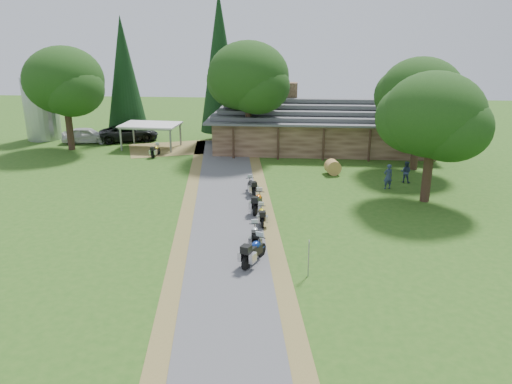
# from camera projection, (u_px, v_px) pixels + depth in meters

# --- Properties ---
(ground) EXTENTS (120.00, 120.00, 0.00)m
(ground) POSITION_uv_depth(u_px,v_px,m) (226.00, 251.00, 26.34)
(ground) COLOR #295417
(ground) RESTS_ON ground
(driveway) EXTENTS (51.95, 51.95, 0.00)m
(driveway) POSITION_uv_depth(u_px,v_px,m) (227.00, 223.00, 30.16)
(driveway) COLOR #4F5052
(driveway) RESTS_ON ground
(lodge) EXTENTS (21.40, 9.40, 4.90)m
(lodge) POSITION_uv_depth(u_px,v_px,m) (322.00, 124.00, 47.83)
(lodge) COLOR brown
(lodge) RESTS_ON ground
(silo) EXTENTS (3.81, 3.81, 6.97)m
(silo) POSITION_uv_depth(u_px,v_px,m) (41.00, 106.00, 51.71)
(silo) COLOR gray
(silo) RESTS_ON ground
(carport) EXTENTS (5.73, 4.05, 2.37)m
(carport) POSITION_uv_depth(u_px,v_px,m) (151.00, 136.00, 48.53)
(carport) COLOR silver
(carport) RESTS_ON ground
(car_white_sedan) EXTENTS (3.59, 6.47, 2.04)m
(car_white_sedan) POSITION_uv_depth(u_px,v_px,m) (87.00, 133.00, 50.65)
(car_white_sedan) COLOR silver
(car_white_sedan) RESTS_ON ground
(car_dark_suv) EXTENTS (4.94, 7.01, 2.47)m
(car_dark_suv) POSITION_uv_depth(u_px,v_px,m) (129.00, 129.00, 51.52)
(car_dark_suv) COLOR black
(car_dark_suv) RESTS_ON ground
(motorcycle_row_a) EXTENTS (1.45, 2.22, 1.45)m
(motorcycle_row_a) POSITION_uv_depth(u_px,v_px,m) (254.00, 250.00, 24.85)
(motorcycle_row_a) COLOR navy
(motorcycle_row_a) RESTS_ON ground
(motorcycle_row_b) EXTENTS (0.81, 1.94, 1.29)m
(motorcycle_row_b) POSITION_uv_depth(u_px,v_px,m) (255.00, 234.00, 26.87)
(motorcycle_row_b) COLOR #A2A5A9
(motorcycle_row_b) RESTS_ON ground
(motorcycle_row_c) EXTENTS (0.79, 1.78, 1.18)m
(motorcycle_row_c) POSITION_uv_depth(u_px,v_px,m) (262.00, 214.00, 29.88)
(motorcycle_row_c) COLOR gold
(motorcycle_row_c) RESTS_ON ground
(motorcycle_row_d) EXTENTS (0.91, 2.11, 1.40)m
(motorcycle_row_d) POSITION_uv_depth(u_px,v_px,m) (258.00, 201.00, 31.89)
(motorcycle_row_d) COLOR #D35F0C
(motorcycle_row_d) RESTS_ON ground
(motorcycle_row_e) EXTENTS (1.13, 1.92, 1.25)m
(motorcycle_row_e) POSITION_uv_depth(u_px,v_px,m) (252.00, 185.00, 35.26)
(motorcycle_row_e) COLOR black
(motorcycle_row_e) RESTS_ON ground
(motorcycle_carport_a) EXTENTS (0.77, 1.74, 1.15)m
(motorcycle_carport_a) POSITION_uv_depth(u_px,v_px,m) (156.00, 150.00, 45.58)
(motorcycle_carport_a) COLOR gold
(motorcycle_carport_a) RESTS_ON ground
(person_a) EXTENTS (0.72, 0.61, 2.17)m
(person_a) POSITION_uv_depth(u_px,v_px,m) (388.00, 174.00, 36.23)
(person_a) COLOR #2B3855
(person_a) RESTS_ON ground
(person_b) EXTENTS (0.66, 0.58, 1.93)m
(person_b) POSITION_uv_depth(u_px,v_px,m) (406.00, 170.00, 37.76)
(person_b) COLOR #2B3855
(person_b) RESTS_ON ground
(hay_bale) EXTENTS (1.37, 1.29, 1.16)m
(hay_bale) POSITION_uv_depth(u_px,v_px,m) (333.00, 167.00, 39.98)
(hay_bale) COLOR olive
(hay_bale) RESTS_ON ground
(sign_post) EXTENTS (0.33, 0.06, 1.86)m
(sign_post) POSITION_uv_depth(u_px,v_px,m) (309.00, 258.00, 23.44)
(sign_post) COLOR gray
(sign_post) RESTS_ON ground
(oak_lodge_left) EXTENTS (7.24, 7.24, 11.53)m
(oak_lodge_left) POSITION_uv_depth(u_px,v_px,m) (248.00, 92.00, 44.57)
(oak_lodge_left) COLOR black
(oak_lodge_left) RESTS_ON ground
(oak_lodge_right) EXTENTS (6.50, 6.50, 10.26)m
(oak_lodge_right) POSITION_uv_depth(u_px,v_px,m) (419.00, 108.00, 39.97)
(oak_lodge_right) COLOR black
(oak_lodge_right) RESTS_ON ground
(oak_driveway) EXTENTS (6.57, 6.57, 9.52)m
(oak_driveway) POSITION_uv_depth(u_px,v_px,m) (432.00, 132.00, 32.50)
(oak_driveway) COLOR black
(oak_driveway) RESTS_ON ground
(oak_silo) EXTENTS (7.35, 7.35, 10.62)m
(oak_silo) POSITION_uv_depth(u_px,v_px,m) (66.00, 94.00, 46.58)
(oak_silo) COLOR black
(oak_silo) RESTS_ON ground
(cedar_near) EXTENTS (4.20, 4.20, 14.74)m
(cedar_near) POSITION_uv_depth(u_px,v_px,m) (220.00, 68.00, 49.53)
(cedar_near) COLOR black
(cedar_near) RESTS_ON ground
(cedar_far) EXTENTS (4.12, 4.12, 12.48)m
(cedar_far) POSITION_uv_depth(u_px,v_px,m) (124.00, 78.00, 51.89)
(cedar_far) COLOR black
(cedar_far) RESTS_ON ground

